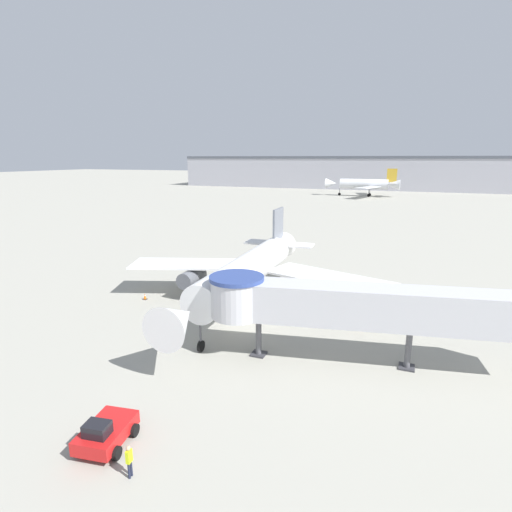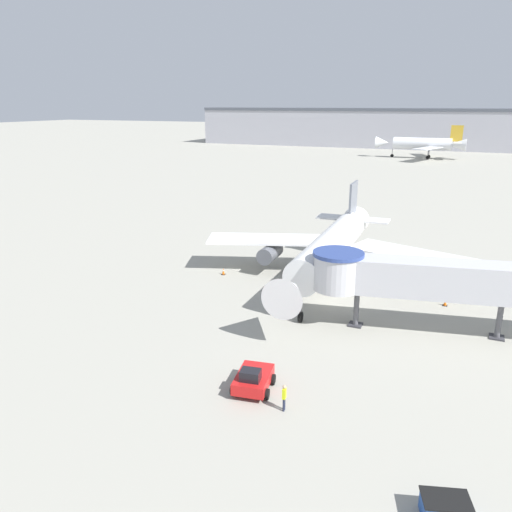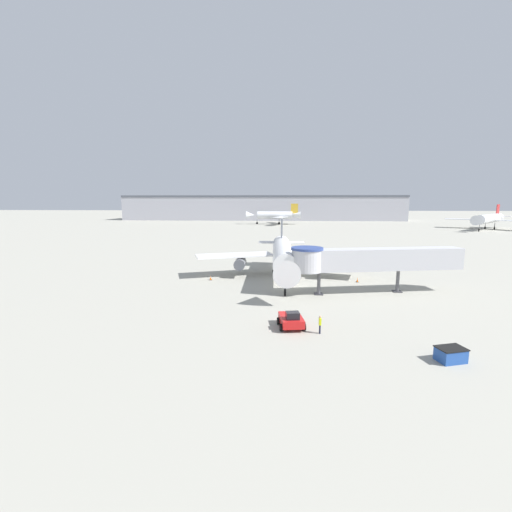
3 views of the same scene
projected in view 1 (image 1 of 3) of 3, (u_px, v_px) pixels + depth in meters
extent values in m
plane|color=#9E9B8E|center=(233.00, 327.00, 35.70)|extent=(800.00, 800.00, 0.00)
cylinder|color=white|center=(246.00, 272.00, 39.10)|extent=(3.61, 19.80, 3.20)
cone|color=white|center=(177.00, 321.00, 27.32)|extent=(3.27, 3.58, 3.20)
cone|color=white|center=(278.00, 248.00, 49.12)|extent=(3.30, 4.86, 3.20)
cube|color=white|center=(189.00, 264.00, 44.10)|extent=(13.18, 8.32, 0.22)
cube|color=white|center=(329.00, 278.00, 38.93)|extent=(13.16, 7.88, 0.22)
cube|color=slate|center=(278.00, 226.00, 48.22)|extent=(0.32, 3.65, 4.15)
cube|color=white|center=(279.00, 244.00, 49.21)|extent=(8.48, 2.73, 0.18)
cylinder|color=#565960|center=(192.00, 277.00, 43.00)|extent=(1.83, 3.68, 1.76)
cylinder|color=#565960|center=(317.00, 291.00, 38.48)|extent=(1.83, 3.68, 1.76)
cylinder|color=#4C4C51|center=(201.00, 335.00, 30.87)|extent=(0.18, 0.18, 1.84)
cylinder|color=black|center=(201.00, 346.00, 31.09)|extent=(0.28, 0.91, 0.90)
cylinder|color=#4C4C51|center=(242.00, 287.00, 42.43)|extent=(0.22, 0.22, 1.84)
cylinder|color=black|center=(242.00, 295.00, 42.65)|extent=(0.42, 0.91, 0.90)
cylinder|color=#4C4C51|center=(268.00, 290.00, 41.47)|extent=(0.22, 0.22, 1.84)
cylinder|color=black|center=(267.00, 298.00, 41.69)|extent=(0.42, 0.91, 0.90)
cube|color=#B7B7BC|center=(381.00, 307.00, 28.06)|extent=(20.98, 6.42, 2.80)
cylinder|color=#B7B7BC|center=(237.00, 298.00, 29.90)|extent=(3.90, 3.90, 2.80)
cylinder|color=navy|center=(237.00, 278.00, 29.53)|extent=(4.10, 4.10, 0.30)
cylinder|color=#56565B|center=(259.00, 336.00, 30.31)|extent=(0.44, 0.44, 3.11)
cube|color=#333338|center=(259.00, 354.00, 30.67)|extent=(1.10, 1.10, 0.12)
cylinder|color=#56565B|center=(408.00, 348.00, 28.39)|extent=(0.44, 0.44, 3.11)
cube|color=#333338|center=(407.00, 367.00, 28.75)|extent=(1.10, 1.10, 0.12)
cube|color=red|center=(107.00, 432.00, 20.95)|extent=(2.52, 3.50, 0.75)
cube|color=black|center=(97.00, 429.00, 20.09)|extent=(1.36, 1.08, 0.67)
cylinder|color=black|center=(79.00, 447.00, 20.42)|extent=(0.43, 0.73, 0.69)
cylinder|color=black|center=(116.00, 453.00, 19.97)|extent=(0.43, 0.73, 0.69)
cylinder|color=black|center=(100.00, 425.00, 22.10)|extent=(0.43, 0.73, 0.69)
cylinder|color=black|center=(134.00, 430.00, 21.66)|extent=(0.43, 0.73, 0.69)
cube|color=black|center=(358.00, 330.00, 35.00)|extent=(0.42, 0.42, 0.04)
cone|color=orange|center=(358.00, 326.00, 34.92)|extent=(0.29, 0.29, 0.65)
cylinder|color=white|center=(358.00, 326.00, 34.90)|extent=(0.16, 0.16, 0.08)
cube|color=black|center=(145.00, 299.00, 42.67)|extent=(0.41, 0.41, 0.04)
cone|color=orange|center=(145.00, 296.00, 42.59)|extent=(0.28, 0.28, 0.65)
cylinder|color=white|center=(145.00, 295.00, 42.57)|extent=(0.16, 0.16, 0.08)
cylinder|color=#1E2338|center=(129.00, 471.00, 18.74)|extent=(0.12, 0.12, 0.83)
cylinder|color=#1E2338|center=(131.00, 468.00, 18.90)|extent=(0.12, 0.12, 0.83)
cube|color=#D1E019|center=(129.00, 456.00, 18.65)|extent=(0.22, 0.34, 0.65)
sphere|color=tan|center=(128.00, 448.00, 18.54)|extent=(0.22, 0.22, 0.22)
cylinder|color=silver|center=(364.00, 184.00, 156.69)|extent=(18.36, 4.04, 3.91)
cone|color=silver|center=(331.00, 183.00, 161.29)|extent=(4.32, 3.94, 3.91)
cone|color=silver|center=(392.00, 185.00, 152.92)|extent=(5.89, 3.95, 3.91)
cube|color=silver|center=(373.00, 185.00, 163.72)|extent=(8.39, 14.14, 0.22)
cube|color=silver|center=(368.00, 187.00, 148.10)|extent=(8.55, 14.15, 0.22)
cube|color=gold|center=(392.00, 175.00, 152.19)|extent=(3.71, 0.27, 5.08)
cube|color=silver|center=(393.00, 183.00, 152.65)|extent=(2.66, 9.12, 0.18)
cylinder|color=#4C4C51|center=(340.00, 191.00, 160.77)|extent=(0.18, 0.18, 2.25)
cylinder|color=black|center=(339.00, 194.00, 161.04)|extent=(1.10, 0.27, 1.10)
cylinder|color=#4C4C51|center=(370.00, 192.00, 158.19)|extent=(0.22, 0.22, 2.25)
cylinder|color=black|center=(370.00, 195.00, 158.46)|extent=(1.10, 0.41, 1.10)
cylinder|color=#4C4C51|center=(369.00, 192.00, 155.02)|extent=(0.22, 0.22, 2.25)
cylinder|color=black|center=(369.00, 195.00, 155.29)|extent=(1.10, 0.41, 1.10)
cube|color=#A8A8B2|center=(355.00, 174.00, 196.96)|extent=(176.60, 22.63, 14.41)
cube|color=#4C515B|center=(356.00, 157.00, 195.10)|extent=(176.60, 23.09, 1.20)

